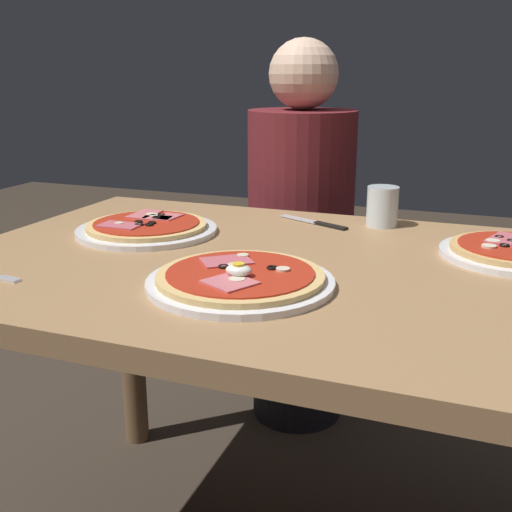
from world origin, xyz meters
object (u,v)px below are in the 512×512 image
at_px(water_glass_near, 382,209).
at_px(diner_person, 300,249).
at_px(pizza_foreground, 240,279).
at_px(pizza_across_left, 147,228).
at_px(dining_table, 269,314).
at_px(knife, 318,223).

bearing_deg(water_glass_near, diner_person, 130.50).
height_order(pizza_foreground, pizza_across_left, pizza_foreground).
bearing_deg(water_glass_near, pizza_across_left, -152.10).
distance_m(dining_table, pizza_foreground, 0.20).
bearing_deg(knife, dining_table, -91.81).
bearing_deg(knife, diner_person, 112.13).
bearing_deg(pizza_foreground, dining_table, 91.79).
relative_size(pizza_across_left, knife, 1.68).
distance_m(water_glass_near, knife, 0.15).
bearing_deg(pizza_across_left, dining_table, -16.60).
bearing_deg(pizza_across_left, diner_person, 73.90).
height_order(water_glass_near, diner_person, diner_person).
xyz_separation_m(dining_table, pizza_across_left, (-0.32, 0.10, 0.12)).
xyz_separation_m(dining_table, water_glass_near, (0.15, 0.35, 0.15)).
distance_m(pizza_across_left, knife, 0.40).
bearing_deg(pizza_foreground, pizza_across_left, 142.23).
bearing_deg(knife, pizza_across_left, -147.23).
height_order(dining_table, pizza_foreground, pizza_foreground).
xyz_separation_m(pizza_across_left, knife, (0.33, 0.21, -0.01)).
bearing_deg(water_glass_near, knife, -165.28).
height_order(water_glass_near, knife, water_glass_near).
bearing_deg(dining_table, water_glass_near, 66.37).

